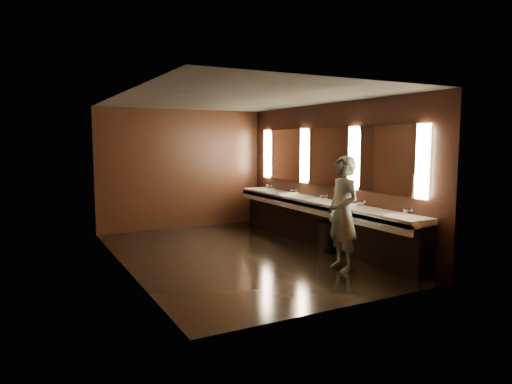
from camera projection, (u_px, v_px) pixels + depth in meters
floor at (238, 255)px, 8.30m from camera, size 6.00×6.00×0.00m
ceiling at (237, 99)px, 7.99m from camera, size 4.00×6.00×0.02m
wall_back at (182, 169)px, 10.78m from camera, size 4.00×0.02×2.80m
wall_front at (345, 196)px, 5.52m from camera, size 4.00×0.02×2.80m
wall_left at (124, 183)px, 7.21m from camera, size 0.02×6.00×2.80m
wall_right at (328, 174)px, 9.08m from camera, size 0.02×6.00×2.80m
sink_counter at (319, 220)px, 9.09m from camera, size 0.55×5.40×1.01m
mirror_band at (327, 157)px, 9.03m from camera, size 0.06×5.03×1.15m
person at (343, 213)px, 7.24m from camera, size 0.50×0.71×1.83m
trash_bin at (327, 237)px, 8.51m from camera, size 0.46×0.46×0.56m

